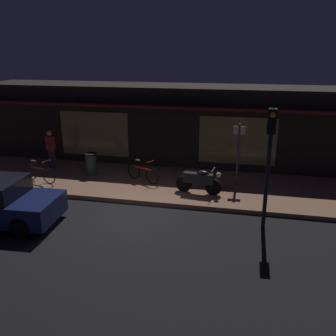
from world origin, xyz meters
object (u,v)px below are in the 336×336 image
motorcycle (199,180)px  person_photographer (51,148)px  sign_post (238,151)px  trash_bin (91,164)px  traffic_light_pole (270,148)px  bicycle_extra (143,173)px  bicycle_parked (39,173)px

motorcycle → person_photographer: 6.97m
sign_post → trash_bin: 6.03m
person_photographer → traffic_light_pole: 9.79m
motorcycle → bicycle_extra: 2.49m
sign_post → traffic_light_pole: traffic_light_pole is taller
bicycle_extra → sign_post: 3.80m
person_photographer → sign_post: 8.08m
bicycle_extra → traffic_light_pole: 5.70m
traffic_light_pole → person_photographer: bearing=158.1°
bicycle_parked → bicycle_extra: 4.07m
motorcycle → person_photographer: (-6.77, 1.64, 0.38)m
motorcycle → person_photographer: size_ratio=1.02×
bicycle_extra → traffic_light_pole: bearing=-31.0°
bicycle_parked → trash_bin: size_ratio=1.73×
bicycle_parked → bicycle_extra: (3.96, 0.93, 0.00)m
bicycle_extra → bicycle_parked: bearing=-166.8°
person_photographer → traffic_light_pole: bearing=-21.9°
bicycle_parked → person_photographer: size_ratio=0.96×
person_photographer → sign_post: bearing=-3.4°
bicycle_extra → person_photographer: size_ratio=0.90×
bicycle_parked → bicycle_extra: size_ratio=1.07×
person_photographer → sign_post: sign_post is taller
person_photographer → motorcycle: bearing=-13.6°
bicycle_extra → trash_bin: 2.35m
bicycle_extra → person_photographer: (-4.41, 0.85, 0.52)m
sign_post → trash_bin: bearing=-179.5°
trash_bin → traffic_light_pole: traffic_light_pole is taller
sign_post → motorcycle: bearing=-137.7°
bicycle_parked → sign_post: (7.60, 1.31, 1.00)m
bicycle_extra → traffic_light_pole: traffic_light_pole is taller
motorcycle → bicycle_extra: bearing=161.5°
trash_bin → motorcycle: bearing=-13.4°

